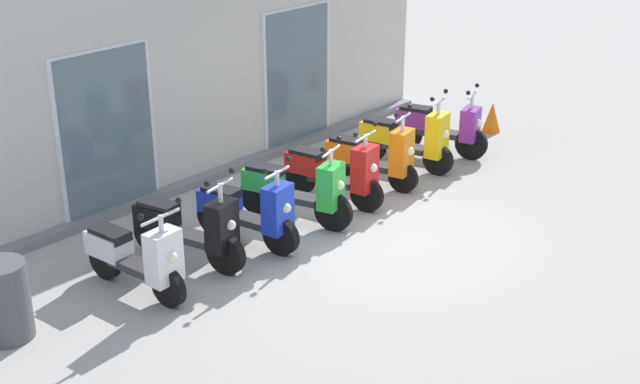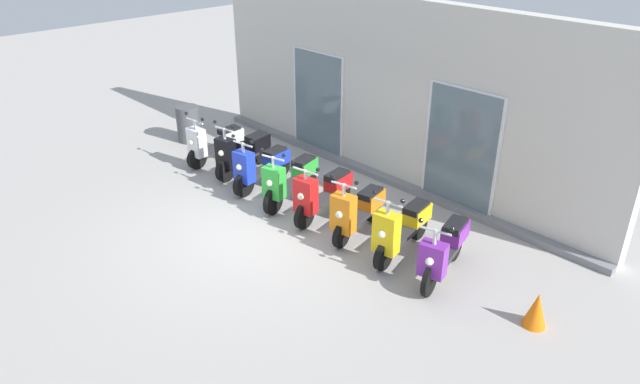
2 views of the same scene
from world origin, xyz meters
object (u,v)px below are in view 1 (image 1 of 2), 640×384
Objects in this scene: scooter_purple at (440,126)px; trash_bin at (4,301)px; scooter_green at (296,189)px; scooter_black at (189,228)px; scooter_white at (136,256)px; scooter_red at (335,171)px; scooter_blue at (248,211)px; scooter_yellow at (407,139)px; scooter_orange at (373,156)px; traffic_cone at (492,117)px.

scooter_purple is 1.86× the size of trash_bin.
scooter_black is at bearing 174.19° from scooter_green.
scooter_red is at bearing -0.52° from scooter_white.
trash_bin is at bearing 174.12° from scooter_blue.
scooter_yellow reaches higher than scooter_red.
scooter_orange is 0.93× the size of scooter_yellow.
scooter_green is 3.17× the size of traffic_cone.
scooter_blue is at bearing -5.88° from trash_bin.
scooter_yellow is 3.09× the size of traffic_cone.
trash_bin reaches higher than traffic_cone.
traffic_cone is at bearing -1.43° from scooter_black.
scooter_red reaches higher than scooter_white.
scooter_green reaches higher than trash_bin.
scooter_white is 5.17m from scooter_yellow.
scooter_green is 1.04× the size of scooter_red.
trash_bin is (-7.49, 0.27, -0.06)m from scooter_purple.
traffic_cone is at bearing -2.06° from trash_bin.
scooter_red is at bearing 2.60° from scooter_green.
traffic_cone is at bearing -1.94° from scooter_purple.
scooter_yellow is at bearing -1.23° from scooter_black.
scooter_red is (1.71, 0.03, 0.03)m from scooter_blue.
scooter_orange is 3.32m from traffic_cone.
scooter_yellow is at bearing 1.40° from scooter_red.
scooter_black is at bearing 6.89° from scooter_white.
trash_bin is at bearing 177.94° from traffic_cone.
scooter_yellow reaches higher than scooter_white.
scooter_orange is at bearing -179.06° from scooter_purple.
scooter_black reaches higher than scooter_red.
scooter_purple is at bearing 0.94° from scooter_orange.
scooter_red is at bearing -3.45° from trash_bin.
scooter_orange reaches higher than scooter_white.
scooter_black reaches higher than scooter_blue.
scooter_white is 0.96× the size of scooter_red.
scooter_blue is 2.97× the size of traffic_cone.
scooter_black is at bearing 178.57° from traffic_cone.
scooter_yellow is (5.17, 0.01, 0.02)m from scooter_white.
scooter_orange is 1.75× the size of trash_bin.
scooter_white reaches higher than traffic_cone.
scooter_yellow is 1.89× the size of trash_bin.
scooter_red is at bearing 1.08° from scooter_blue.
scooter_white is 0.95× the size of scooter_yellow.
scooter_yellow is (4.31, -0.09, 0.02)m from scooter_black.
scooter_white is 0.97× the size of scooter_purple.
scooter_orange is (0.86, -0.01, -0.01)m from scooter_red.
scooter_black is (0.87, 0.10, 0.01)m from scooter_white.
scooter_white is at bearing 177.86° from scooter_blue.
scooter_green is at bearing -179.94° from traffic_cone.
scooter_yellow is at bearing 178.43° from scooter_purple.
scooter_orange is (2.57, 0.02, 0.02)m from scooter_blue.
scooter_white is at bearing 179.48° from scooter_red.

